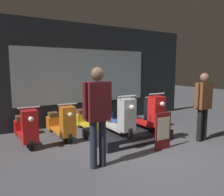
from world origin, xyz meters
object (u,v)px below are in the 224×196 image
scooter_display_left (114,118)px  price_sign_board (163,131)px  scooter_display_right (142,114)px  scooter_backrow_3 (117,116)px  person_right_browsing (203,102)px  scooter_backrow_1 (61,123)px  scooter_backrow_4 (140,113)px  scooter_backrow_0 (26,128)px  person_left_browsing (98,109)px  scooter_backrow_2 (91,120)px

scooter_display_left → price_sign_board: scooter_display_left is taller
scooter_display_right → scooter_backrow_3: scooter_display_right is taller
person_right_browsing → scooter_backrow_3: bearing=120.0°
scooter_backrow_1 → scooter_backrow_4: size_ratio=1.00×
scooter_backrow_3 → price_sign_board: (-0.07, -2.02, 0.06)m
scooter_backrow_0 → scooter_backrow_3: bearing=0.0°
scooter_backrow_3 → person_right_browsing: bearing=-60.0°
scooter_backrow_3 → person_right_browsing: 2.47m
scooter_display_right → scooter_backrow_1: bearing=151.4°
scooter_display_left → person_left_browsing: size_ratio=0.92×
scooter_display_right → scooter_backrow_1: (-1.87, 1.02, -0.24)m
scooter_backrow_0 → scooter_display_right: bearing=-20.4°
scooter_backrow_4 → price_sign_board: (-0.94, -2.02, 0.06)m
scooter_backrow_3 → person_left_browsing: size_ratio=0.92×
scooter_backrow_0 → scooter_backrow_3: size_ratio=1.00×
scooter_display_right → person_left_browsing: person_left_browsing is taller
scooter_backrow_4 → person_right_browsing: person_right_browsing is taller
scooter_display_left → person_left_browsing: bearing=-133.0°
scooter_backrow_2 → scooter_backrow_0: bearing=180.0°
scooter_backrow_0 → scooter_backrow_4: bearing=0.0°
scooter_display_left → scooter_backrow_4: (1.59, 1.02, -0.24)m
scooter_backrow_0 → scooter_backrow_3: 2.60m
scooter_display_right → price_sign_board: 1.04m
scooter_display_left → scooter_display_right: size_ratio=1.00×
scooter_backrow_1 → scooter_backrow_3: size_ratio=1.00×
scooter_backrow_0 → price_sign_board: bearing=-38.7°
scooter_backrow_0 → scooter_backrow_3: same height
scooter_backrow_0 → person_right_browsing: (3.79, -2.07, 0.62)m
scooter_backrow_1 → scooter_backrow_3: 1.73m
scooter_display_right → price_sign_board: bearing=-102.1°
price_sign_board → scooter_display_right: bearing=77.9°
scooter_backrow_2 → person_left_browsing: (-0.84, -2.07, 0.71)m
scooter_display_right → person_right_browsing: 1.53m
scooter_display_left → person_right_browsing: bearing=-28.7°
scooter_backrow_1 → person_left_browsing: (0.03, -2.07, 0.71)m
scooter_display_left → scooter_backrow_1: 1.45m
scooter_backrow_4 → person_right_browsing: bearing=-81.0°
person_right_browsing → scooter_display_left: bearing=151.3°
scooter_backrow_1 → scooter_backrow_4: (2.60, 0.00, 0.00)m
scooter_display_left → scooter_backrow_2: size_ratio=1.00×
scooter_backrow_2 → scooter_backrow_4: size_ratio=1.00×
scooter_backrow_2 → person_left_browsing: bearing=-112.1°
person_right_browsing → scooter_backrow_2: bearing=134.9°
scooter_display_left → price_sign_board: 1.21m
person_left_browsing → person_right_browsing: bearing=-0.0°
scooter_backrow_3 → scooter_backrow_4: (0.87, 0.00, 0.00)m
price_sign_board → scooter_backrow_3: bearing=87.9°
scooter_backrow_4 → price_sign_board: scooter_backrow_4 is taller
person_left_browsing → scooter_backrow_2: bearing=67.9°
scooter_backrow_2 → scooter_backrow_3: 0.87m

